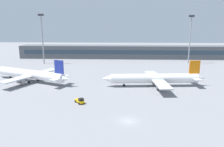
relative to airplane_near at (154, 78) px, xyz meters
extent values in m
plane|color=gray|center=(-10.69, 8.15, -3.04)|extent=(400.00, 400.00, 0.00)
cube|color=#4C5156|center=(-10.69, 71.64, 1.46)|extent=(146.54, 12.00, 9.00)
cube|color=#263847|center=(-10.69, 65.59, 1.91)|extent=(139.22, 0.16, 2.80)
cylinder|color=silver|center=(0.26, 0.02, 0.04)|extent=(33.77, 6.20, 3.55)
cone|color=silver|center=(-18.08, -1.44, 0.04)|extent=(4.16, 3.67, 3.37)
cone|color=silver|center=(18.42, 1.47, 0.04)|extent=(3.73, 2.76, 2.48)
cube|color=orange|center=(15.61, 1.24, 4.37)|extent=(4.12, 0.66, 5.13)
cube|color=silver|center=(15.89, 1.26, 0.22)|extent=(3.35, 9.51, 0.22)
cube|color=silver|center=(1.19, 0.09, -0.24)|extent=(6.69, 28.26, 0.47)
cylinder|color=gray|center=(0.74, 5.68, -1.56)|extent=(3.13, 2.10, 1.87)
cylinder|color=gray|center=(1.63, -5.49, -1.56)|extent=(3.13, 2.10, 1.87)
cylinder|color=black|center=(-11.46, -0.91, -2.58)|extent=(0.96, 0.45, 0.93)
cylinder|color=black|center=(1.93, 2.59, -2.58)|extent=(0.96, 0.45, 0.93)
cylinder|color=black|center=(2.31, -2.25, -2.58)|extent=(0.96, 0.45, 0.93)
cylinder|color=white|center=(-50.75, 4.72, 0.09)|extent=(32.81, 16.96, 3.61)
cone|color=white|center=(-67.93, 12.19, 0.09)|extent=(5.01, 4.73, 3.43)
cone|color=white|center=(-33.74, -2.68, 0.09)|extent=(4.32, 3.76, 2.53)
cube|color=navy|center=(-36.37, -1.54, 4.51)|extent=(3.97, 1.98, 5.23)
cube|color=silver|center=(-36.11, -1.65, 0.28)|extent=(6.23, 9.78, 0.23)
cube|color=silver|center=(-49.88, 4.34, -0.19)|extent=(15.55, 27.96, 0.48)
cylinder|color=gray|center=(-47.61, 9.57, -1.53)|extent=(3.55, 2.96, 1.90)
cylinder|color=gray|center=(-52.16, -0.89, -1.53)|extent=(3.55, 2.96, 1.90)
cylinder|color=black|center=(-61.73, 9.49, -2.57)|extent=(1.02, 0.73, 0.95)
cylinder|color=black|center=(-48.03, 6.23, -2.57)|extent=(1.02, 0.73, 0.95)
cylinder|color=black|center=(-50.00, 1.69, -2.57)|extent=(1.02, 0.73, 0.95)
cube|color=#F2B20C|center=(-25.12, -19.85, -2.39)|extent=(3.45, 3.73, 0.60)
cube|color=black|center=(-24.55, -20.54, -1.74)|extent=(1.78, 1.74, 0.90)
cylinder|color=black|center=(-24.96, -21.27, -2.69)|extent=(0.64, 0.70, 0.70)
cylinder|color=black|center=(-23.76, -20.28, -2.69)|extent=(0.64, 0.70, 0.70)
cylinder|color=black|center=(-26.49, -19.42, -2.69)|extent=(0.64, 0.70, 0.70)
cylinder|color=black|center=(-25.28, -18.42, -2.69)|extent=(0.64, 0.70, 0.70)
cylinder|color=gray|center=(28.80, 52.56, 10.84)|extent=(0.70, 0.70, 27.77)
cube|color=#333338|center=(28.80, 52.56, 25.32)|extent=(3.20, 0.80, 1.20)
cylinder|color=gray|center=(-59.96, 47.12, 11.15)|extent=(0.70, 0.70, 28.39)
cube|color=#333338|center=(-59.96, 47.12, 25.94)|extent=(3.20, 0.80, 1.20)
camera|label=1|loc=(-12.47, -81.62, 20.22)|focal=34.68mm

